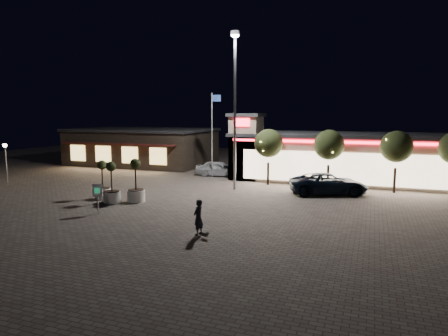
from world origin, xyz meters
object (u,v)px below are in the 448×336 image
at_px(pedestrian, 198,217).
at_px(planter_mid, 136,189).
at_px(pickup_truck, 328,184).
at_px(white_sedan, 218,169).
at_px(planter_left, 103,187).
at_px(valet_sign, 98,193).

relative_size(pedestrian, planter_mid, 0.60).
distance_m(pickup_truck, planter_mid, 14.25).
height_order(pickup_truck, pedestrian, pedestrian).
bearing_deg(white_sedan, planter_mid, 169.91).
xyz_separation_m(pickup_truck, white_sedan, (-11.06, 5.36, -0.05)).
bearing_deg(planter_left, pickup_truck, 26.45).
height_order(white_sedan, planter_left, planter_left).
relative_size(planter_left, valet_sign, 1.52).
height_order(pedestrian, planter_left, planter_left).
relative_size(pickup_truck, planter_mid, 1.92).
bearing_deg(white_sedan, pickup_truck, -121.00).
bearing_deg(white_sedan, valet_sign, 169.86).
distance_m(planter_mid, valet_sign, 3.69).
xyz_separation_m(planter_left, planter_mid, (2.76, 0.01, 0.07)).
distance_m(pedestrian, valet_sign, 7.71).
relative_size(pickup_truck, planter_left, 2.08).
relative_size(pickup_truck, white_sedan, 1.31).
height_order(white_sedan, pedestrian, pedestrian).
bearing_deg(pickup_truck, valet_sign, 111.84).
bearing_deg(valet_sign, planter_mid, 84.81).
relative_size(pickup_truck, pedestrian, 3.21).
height_order(white_sedan, valet_sign, valet_sign).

